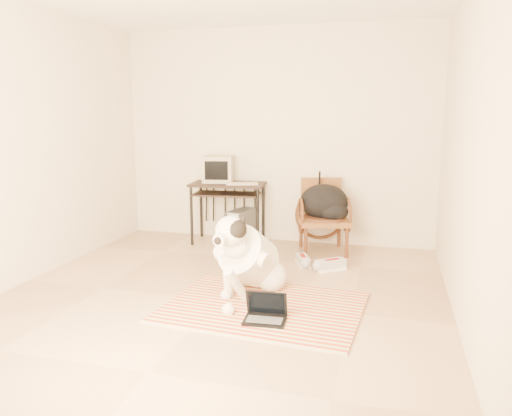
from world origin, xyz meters
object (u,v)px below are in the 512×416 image
at_px(laptop, 265,313).
at_px(computer_desk, 228,192).
at_px(crt_monitor, 218,169).
at_px(pc_tower, 242,226).
at_px(backpack, 326,204).
at_px(rattan_chair, 323,216).
at_px(dog, 248,259).

relative_size(laptop, computer_desk, 0.36).
bearing_deg(crt_monitor, pc_tower, -4.88).
xyz_separation_m(laptop, crt_monitor, (-1.23, 2.38, 0.86)).
height_order(pc_tower, backpack, backpack).
bearing_deg(pc_tower, rattan_chair, -7.99).
bearing_deg(backpack, dog, -106.85).
bearing_deg(computer_desk, backpack, -5.87).
distance_m(computer_desk, crt_monitor, 0.32).
xyz_separation_m(laptop, rattan_chair, (0.15, 2.21, 0.36)).
xyz_separation_m(rattan_chair, backpack, (0.03, -0.04, 0.16)).
bearing_deg(dog, pc_tower, 108.80).
bearing_deg(crt_monitor, computer_desk, -29.49).
bearing_deg(backpack, crt_monitor, 171.38).
distance_m(crt_monitor, pc_tower, 0.79).
height_order(computer_desk, crt_monitor, crt_monitor).
height_order(computer_desk, pc_tower, computer_desk).
distance_m(rattan_chair, backpack, 0.16).
distance_m(computer_desk, rattan_chair, 1.25).
bearing_deg(dog, laptop, -61.72).
bearing_deg(rattan_chair, computer_desk, 175.72).
relative_size(computer_desk, crt_monitor, 2.25).
distance_m(dog, laptop, 0.69).
relative_size(crt_monitor, rattan_chair, 0.50).
xyz_separation_m(computer_desk, backpack, (1.26, -0.13, -0.07)).
distance_m(computer_desk, backpack, 1.27).
xyz_separation_m(dog, computer_desk, (-0.78, 1.74, 0.32)).
height_order(laptop, rattan_chair, rattan_chair).
height_order(laptop, pc_tower, pc_tower).
bearing_deg(rattan_chair, laptop, -93.89).
height_order(computer_desk, backpack, backpack).
height_order(laptop, crt_monitor, crt_monitor).
bearing_deg(dog, crt_monitor, 116.95).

